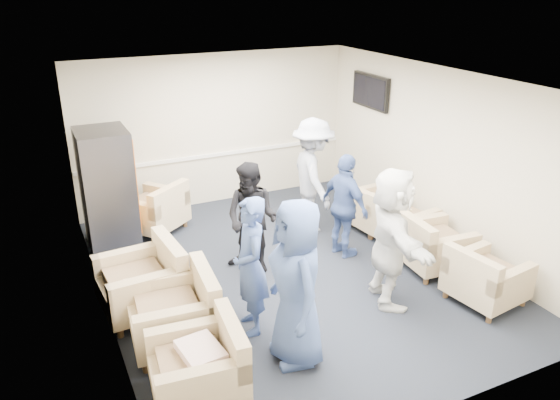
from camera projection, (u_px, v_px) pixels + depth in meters
name	position (u px, v px, depth m)	size (l,w,h in m)	color
floor	(290.00, 272.00, 7.74)	(6.00, 6.00, 0.00)	black
ceiling	(292.00, 81.00, 6.72)	(6.00, 6.00, 0.00)	white
back_wall	(216.00, 130.00, 9.74)	(5.00, 0.02, 2.70)	beige
front_wall	(445.00, 292.00, 4.73)	(5.00, 0.02, 2.70)	beige
left_wall	(95.00, 216.00, 6.24)	(0.02, 6.00, 2.70)	beige
right_wall	(439.00, 158.00, 8.23)	(0.02, 6.00, 2.70)	beige
chair_rail	(217.00, 154.00, 9.89)	(4.98, 0.04, 0.06)	white
tv	(370.00, 91.00, 9.44)	(0.10, 1.00, 0.58)	black
armchair_left_near	(203.00, 369.00, 5.31)	(0.96, 0.96, 0.70)	tan
armchair_left_mid	(179.00, 314.00, 6.13)	(1.00, 1.00, 0.74)	tan
armchair_left_far	(146.00, 283.00, 6.73)	(1.02, 1.02, 0.76)	tan
armchair_right_near	(484.00, 280.00, 6.90)	(0.93, 0.93, 0.66)	tan
armchair_right_midnear	(431.00, 246.00, 7.72)	(0.93, 0.93, 0.70)	tan
armchair_right_midfar	(400.00, 224.00, 8.48)	(0.93, 0.93, 0.65)	tan
armchair_right_far	(371.00, 210.00, 9.01)	(0.89, 0.89, 0.64)	tan
armchair_corner	(156.00, 211.00, 8.87)	(1.24, 1.24, 0.71)	tan
vending_machine	(108.00, 190.00, 8.20)	(0.75, 0.87, 1.84)	#48474E
backpack	(220.00, 315.00, 6.38)	(0.26, 0.20, 0.43)	black
pillow	(201.00, 353.00, 5.24)	(0.48, 0.36, 0.14)	white
person_front_left	(297.00, 283.00, 5.67)	(0.91, 0.59, 1.86)	#3B528E
person_mid_left	(251.00, 266.00, 6.21)	(0.61, 0.40, 1.67)	#3B528E
person_back_left	(252.00, 218.00, 7.53)	(0.77, 0.60, 1.59)	black
person_back_right	(313.00, 176.00, 8.73)	(1.21, 0.69, 1.87)	silver
person_mid_right	(345.00, 206.00, 7.95)	(0.92, 0.38, 1.57)	#3B528E
person_front_right	(391.00, 237.00, 6.74)	(1.68, 0.53, 1.81)	silver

